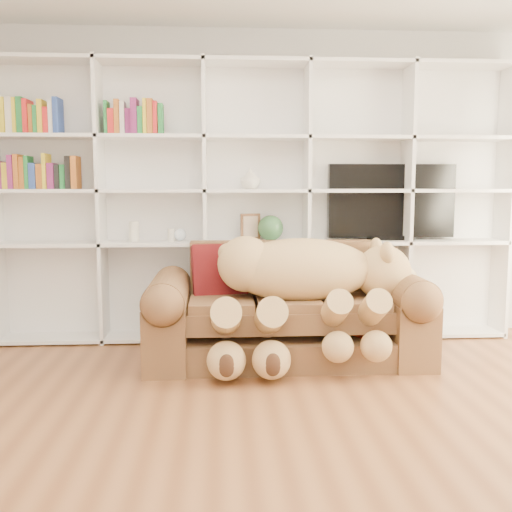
{
  "coord_description": "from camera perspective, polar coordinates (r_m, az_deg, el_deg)",
  "views": [
    {
      "loc": [
        -0.31,
        -2.62,
        1.34
      ],
      "look_at": [
        -0.04,
        1.63,
        0.81
      ],
      "focal_mm": 40.0,
      "sensor_mm": 36.0,
      "label": 1
    }
  ],
  "objects": [
    {
      "name": "figurine_tall",
      "position": [
        5.0,
        -12.1,
        2.4
      ],
      "size": [
        0.09,
        0.09,
        0.17
      ],
      "primitive_type": "cylinder",
      "rotation": [
        0.0,
        0.0,
        -0.1
      ],
      "color": "silver",
      "rests_on": "bookshelf"
    },
    {
      "name": "teddy_bear",
      "position": [
        4.24,
        4.82,
        -2.73
      ],
      "size": [
        1.62,
        0.88,
        0.94
      ],
      "rotation": [
        0.0,
        0.0,
        -0.17
      ],
      "color": "tan",
      "rests_on": "sofa"
    },
    {
      "name": "floor",
      "position": [
        2.96,
        3.01,
        -19.88
      ],
      "size": [
        5.0,
        5.0,
        0.0
      ],
      "primitive_type": "plane",
      "color": "brown",
      "rests_on": "ground"
    },
    {
      "name": "throw_pillow",
      "position": [
        4.52,
        -3.7,
        -1.57
      ],
      "size": [
        0.46,
        0.3,
        0.45
      ],
      "primitive_type": "cube",
      "rotation": [
        -0.24,
        0.0,
        0.17
      ],
      "color": "#510E14",
      "rests_on": "sofa"
    },
    {
      "name": "bookshelf",
      "position": [
        4.99,
        -2.8,
        6.61
      ],
      "size": [
        4.43,
        0.35,
        2.4
      ],
      "color": "white",
      "rests_on": "floor"
    },
    {
      "name": "tv",
      "position": [
        5.21,
        13.36,
        5.22
      ],
      "size": [
        1.13,
        0.18,
        0.67
      ],
      "color": "black",
      "rests_on": "bookshelf"
    },
    {
      "name": "shelf_vase",
      "position": [
        4.94,
        -0.58,
        7.76
      ],
      "size": [
        0.19,
        0.19,
        0.18
      ],
      "primitive_type": "imported",
      "rotation": [
        0.0,
        0.0,
        -0.1
      ],
      "color": "silver",
      "rests_on": "bookshelf"
    },
    {
      "name": "snow_globe",
      "position": [
        4.96,
        -7.6,
        2.13
      ],
      "size": [
        0.11,
        0.11,
        0.11
      ],
      "primitive_type": "sphere",
      "color": "white",
      "rests_on": "bookshelf"
    },
    {
      "name": "picture_frame",
      "position": [
        4.95,
        -0.56,
        2.95
      ],
      "size": [
        0.18,
        0.09,
        0.23
      ],
      "primitive_type": "cube",
      "rotation": [
        0.0,
        0.0,
        0.39
      ],
      "color": "#50301B",
      "rests_on": "bookshelf"
    },
    {
      "name": "green_vase",
      "position": [
        4.96,
        1.47,
        2.81
      ],
      "size": [
        0.22,
        0.22,
        0.22
      ],
      "primitive_type": "sphere",
      "color": "#2E5A33",
      "rests_on": "bookshelf"
    },
    {
      "name": "sofa",
      "position": [
        4.46,
        3.03,
        -6.0
      ],
      "size": [
        2.12,
        0.92,
        0.89
      ],
      "color": "brown",
      "rests_on": "floor"
    },
    {
      "name": "figurine_short",
      "position": [
        4.97,
        -8.46,
        2.08
      ],
      "size": [
        0.07,
        0.07,
        0.11
      ],
      "primitive_type": "cylinder",
      "rotation": [
        0.0,
        0.0,
        0.04
      ],
      "color": "silver",
      "rests_on": "bookshelf"
    },
    {
      "name": "wall_back",
      "position": [
        5.13,
        -0.12,
        7.13
      ],
      "size": [
        5.0,
        0.02,
        2.7
      ],
      "primitive_type": "cube",
      "color": "silver",
      "rests_on": "floor"
    },
    {
      "name": "gift_box",
      "position": [
        4.48,
        11.62,
        -9.08
      ],
      "size": [
        0.35,
        0.34,
        0.22
      ],
      "primitive_type": "cube",
      "rotation": [
        0.0,
        0.0,
        0.42
      ],
      "color": "red",
      "rests_on": "floor"
    }
  ]
}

